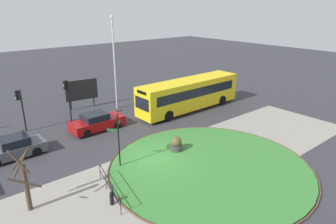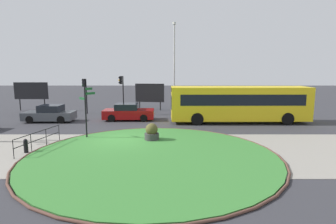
{
  "view_description": "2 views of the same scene",
  "coord_description": "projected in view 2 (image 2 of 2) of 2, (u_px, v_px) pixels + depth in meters",
  "views": [
    {
      "loc": [
        -10.89,
        -14.55,
        9.86
      ],
      "look_at": [
        2.97,
        2.22,
        2.12
      ],
      "focal_mm": 32.38,
      "sensor_mm": 36.0,
      "label": 1
    },
    {
      "loc": [
        2.91,
        -16.49,
        4.41
      ],
      "look_at": [
        2.91,
        2.09,
        1.51
      ],
      "focal_mm": 29.1,
      "sensor_mm": 36.0,
      "label": 2
    }
  ],
  "objects": [
    {
      "name": "lamppost_tall",
      "position": [
        174.0,
        66.0,
        27.02
      ],
      "size": [
        0.32,
        0.32,
        8.97
      ],
      "color": "#B7B7BC",
      "rests_on": "ground"
    },
    {
      "name": "car_oncoming",
      "position": [
        128.0,
        112.0,
        23.96
      ],
      "size": [
        4.47,
        1.99,
        1.46
      ],
      "rotation": [
        0.0,
        0.0,
        0.02
      ],
      "color": "maroon",
      "rests_on": "ground"
    },
    {
      "name": "ground",
      "position": [
        121.0,
        141.0,
        16.97
      ],
      "size": [
        120.0,
        120.0,
        0.0
      ],
      "primitive_type": "plane",
      "color": "#333338"
    },
    {
      "name": "railing_grass_edge",
      "position": [
        39.0,
        138.0,
        15.26
      ],
      "size": [
        0.84,
        3.73,
        0.99
      ],
      "rotation": [
        0.0,
        0.0,
        4.5
      ],
      "color": "black",
      "rests_on": "ground"
    },
    {
      "name": "bus_yellow",
      "position": [
        239.0,
        103.0,
        22.72
      ],
      "size": [
        11.37,
        2.61,
        3.0
      ],
      "rotation": [
        0.0,
        0.0,
        3.15
      ],
      "color": "yellow",
      "rests_on": "ground"
    },
    {
      "name": "grass_kerb_ring",
      "position": [
        152.0,
        155.0,
        13.96
      ],
      "size": [
        13.03,
        13.03,
        0.11
      ],
      "primitive_type": "torus",
      "color": "brown",
      "rests_on": "ground"
    },
    {
      "name": "bollard_foreground",
      "position": [
        26.0,
        146.0,
        14.49
      ],
      "size": [
        0.22,
        0.22,
        0.77
      ],
      "color": "black",
      "rests_on": "ground"
    },
    {
      "name": "signpost_directional",
      "position": [
        86.0,
        106.0,
        17.33
      ],
      "size": [
        1.02,
        0.61,
        3.66
      ],
      "color": "black",
      "rests_on": "ground"
    },
    {
      "name": "traffic_light_far",
      "position": [
        122.0,
        86.0,
        26.7
      ],
      "size": [
        0.49,
        0.3,
        3.78
      ],
      "rotation": [
        0.0,
        0.0,
        3.29
      ],
      "color": "black",
      "rests_on": "ground"
    },
    {
      "name": "sidewalk_paving",
      "position": [
        115.0,
        151.0,
        14.83
      ],
      "size": [
        32.0,
        7.67,
        0.02
      ],
      "primitive_type": "cube",
      "color": "gray",
      "rests_on": "ground"
    },
    {
      "name": "billboard_left",
      "position": [
        31.0,
        91.0,
        29.38
      ],
      "size": [
        3.67,
        0.17,
        3.06
      ],
      "rotation": [
        0.0,
        0.0,
        0.01
      ],
      "color": "black",
      "rests_on": "ground"
    },
    {
      "name": "traffic_light_near",
      "position": [
        85.0,
        88.0,
        27.09
      ],
      "size": [
        0.49,
        0.31,
        3.51
      ],
      "rotation": [
        0.0,
        0.0,
        2.95
      ],
      "color": "black",
      "rests_on": "ground"
    },
    {
      "name": "grass_island",
      "position": [
        152.0,
        155.0,
        13.96
      ],
      "size": [
        12.72,
        12.72,
        0.1
      ],
      "primitive_type": "cylinder",
      "color": "#387A33",
      "rests_on": "ground"
    },
    {
      "name": "planter_near_signpost",
      "position": [
        152.0,
        133.0,
        16.9
      ],
      "size": [
        0.9,
        0.9,
        1.12
      ],
      "color": "#383838",
      "rests_on": "ground"
    },
    {
      "name": "car_near_lane",
      "position": [
        50.0,
        114.0,
        23.24
      ],
      "size": [
        4.17,
        1.91,
        1.43
      ],
      "rotation": [
        0.0,
        0.0,
        3.15
      ],
      "color": "#474C51",
      "rests_on": "ground"
    },
    {
      "name": "billboard_right",
      "position": [
        150.0,
        93.0,
        29.7
      ],
      "size": [
        3.16,
        0.54,
        2.91
      ],
      "rotation": [
        0.0,
        0.0,
        -0.13
      ],
      "color": "black",
      "rests_on": "ground"
    }
  ]
}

